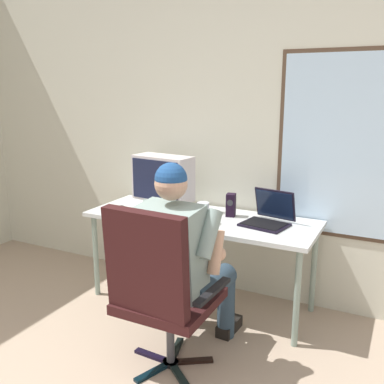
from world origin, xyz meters
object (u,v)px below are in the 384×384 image
at_px(crt_monitor, 163,179).
at_px(desk_speaker, 231,205).
at_px(desk, 201,224).
at_px(wine_glass, 203,209).
at_px(laptop, 269,215).
at_px(office_chair, 158,285).
at_px(person_seated, 182,257).
at_px(cd_case, 120,209).

height_order(crt_monitor, desk_speaker, crt_monitor).
distance_m(desk, wine_glass, 0.25).
height_order(crt_monitor, laptop, crt_monitor).
bearing_deg(office_chair, desk_speaker, 88.81).
bearing_deg(desk, office_chair, -79.03).
relative_size(desk, laptop, 4.89).
distance_m(office_chair, desk_speaker, 1.06).
relative_size(office_chair, person_seated, 0.83).
xyz_separation_m(crt_monitor, desk_speaker, (0.55, 0.08, -0.16)).
relative_size(laptop, desk_speaker, 2.04).
relative_size(office_chair, wine_glass, 6.65).
bearing_deg(desk_speaker, laptop, -8.47).
distance_m(desk, office_chair, 0.95).
distance_m(laptop, wine_glass, 0.48).
height_order(laptop, cd_case, laptop).
distance_m(office_chair, wine_glass, 0.82).
relative_size(desk, office_chair, 1.68).
relative_size(laptop, cd_case, 2.05).
height_order(crt_monitor, wine_glass, crt_monitor).
relative_size(crt_monitor, desk_speaker, 2.81).
distance_m(crt_monitor, wine_glass, 0.50).
bearing_deg(laptop, wine_glass, -152.97).
distance_m(office_chair, person_seated, 0.28).
xyz_separation_m(person_seated, crt_monitor, (-0.54, 0.69, 0.31)).
xyz_separation_m(wine_glass, cd_case, (-0.76, 0.04, -0.11)).
bearing_deg(office_chair, wine_glass, 96.40).
height_order(person_seated, desk_speaker, person_seated).
height_order(wine_glass, desk_speaker, desk_speaker).
bearing_deg(cd_case, laptop, 8.50).
height_order(desk, crt_monitor, crt_monitor).
relative_size(crt_monitor, laptop, 1.37).
bearing_deg(laptop, desk, -172.89).
relative_size(desk, desk_speaker, 9.98).
relative_size(person_seated, wine_glass, 8.01).
bearing_deg(wine_glass, laptop, 27.03).
distance_m(wine_glass, cd_case, 0.77).
relative_size(desk, person_seated, 1.39).
bearing_deg(person_seated, desk_speaker, 89.31).
xyz_separation_m(office_chair, person_seated, (0.01, 0.27, 0.08)).
distance_m(person_seated, laptop, 0.80).
bearing_deg(desk, wine_glass, -58.69).
relative_size(person_seated, cd_case, 7.17).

